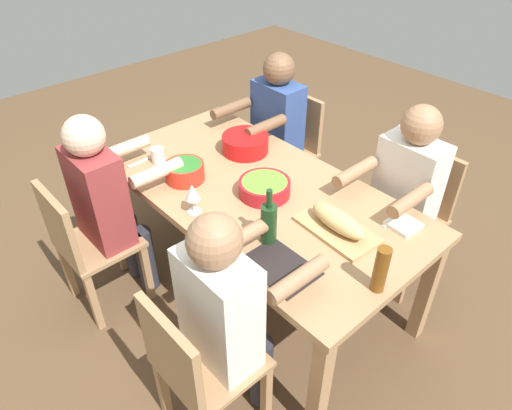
# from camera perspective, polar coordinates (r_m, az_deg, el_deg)

# --- Properties ---
(ground_plane) EXTENTS (8.00, 8.00, 0.00)m
(ground_plane) POSITION_cam_1_polar(r_m,az_deg,el_deg) (3.01, 0.00, -9.60)
(ground_plane) COLOR brown
(dining_table) EXTENTS (1.89, 0.97, 0.74)m
(dining_table) POSITION_cam_1_polar(r_m,az_deg,el_deg) (2.57, 0.00, 0.58)
(dining_table) COLOR #A87F56
(dining_table) RESTS_ON ground_plane
(chair_near_left) EXTENTS (0.40, 0.40, 0.85)m
(chair_near_left) POSITION_cam_1_polar(r_m,az_deg,el_deg) (2.73, -20.30, -4.37)
(chair_near_left) COLOR #A87F56
(chair_near_left) RESTS_ON ground_plane
(diner_near_left) EXTENTS (0.41, 0.53, 1.20)m
(diner_near_left) POSITION_cam_1_polar(r_m,az_deg,el_deg) (2.65, -17.77, 0.79)
(diner_near_left) COLOR #2D2D38
(diner_near_left) RESTS_ON ground_plane
(chair_near_right) EXTENTS (0.40, 0.40, 0.85)m
(chair_near_right) POSITION_cam_1_polar(r_m,az_deg,el_deg) (2.07, -7.44, -18.97)
(chair_near_right) COLOR #A87F56
(chair_near_right) RESTS_ON ground_plane
(diner_near_right) EXTENTS (0.41, 0.53, 1.20)m
(diner_near_right) POSITION_cam_1_polar(r_m,az_deg,el_deg) (1.96, -3.50, -12.60)
(diner_near_right) COLOR #2D2D38
(diner_near_right) RESTS_ON ground_plane
(chair_far_right) EXTENTS (0.40, 0.40, 0.85)m
(chair_far_right) POSITION_cam_1_polar(r_m,az_deg,el_deg) (2.96, 18.66, -0.49)
(chair_far_right) COLOR #A87F56
(chair_far_right) RESTS_ON ground_plane
(diner_far_right) EXTENTS (0.41, 0.53, 1.20)m
(diner_far_right) POSITION_cam_1_polar(r_m,az_deg,el_deg) (2.70, 17.46, 1.54)
(diner_far_right) COLOR #2D2D38
(diner_far_right) RESTS_ON ground_plane
(chair_far_left) EXTENTS (0.40, 0.40, 0.85)m
(chair_far_left) POSITION_cam_1_polar(r_m,az_deg,el_deg) (3.45, 4.24, 7.30)
(chair_far_left) COLOR #A87F56
(chair_far_left) RESTS_ON ground_plane
(diner_far_left) EXTENTS (0.41, 0.53, 1.20)m
(diner_far_left) POSITION_cam_1_polar(r_m,az_deg,el_deg) (3.24, 2.10, 9.55)
(diner_far_left) COLOR #2D2D38
(diner_far_left) RESTS_ON ground_plane
(serving_bowl_fruit) EXTENTS (0.28, 0.28, 0.11)m
(serving_bowl_fruit) POSITION_cam_1_polar(r_m,az_deg,el_deg) (2.83, -1.33, 7.66)
(serving_bowl_fruit) COLOR red
(serving_bowl_fruit) RESTS_ON dining_table
(serving_bowl_greens) EXTENTS (0.22, 0.22, 0.10)m
(serving_bowl_greens) POSITION_cam_1_polar(r_m,az_deg,el_deg) (2.60, -8.74, 4.19)
(serving_bowl_greens) COLOR red
(serving_bowl_greens) RESTS_ON dining_table
(serving_bowl_salad) EXTENTS (0.28, 0.28, 0.08)m
(serving_bowl_salad) POSITION_cam_1_polar(r_m,az_deg,el_deg) (2.46, 1.00, 2.20)
(serving_bowl_salad) COLOR #B21923
(serving_bowl_salad) RESTS_ON dining_table
(cutting_board) EXTENTS (0.41, 0.24, 0.02)m
(cutting_board) POSITION_cam_1_polar(r_m,az_deg,el_deg) (2.27, 9.87, -2.98)
(cutting_board) COLOR tan
(cutting_board) RESTS_ON dining_table
(bread_loaf) EXTENTS (0.33, 0.13, 0.09)m
(bread_loaf) POSITION_cam_1_polar(r_m,az_deg,el_deg) (2.24, 10.02, -1.90)
(bread_loaf) COLOR tan
(bread_loaf) RESTS_ON cutting_board
(wine_bottle) EXTENTS (0.08, 0.08, 0.29)m
(wine_bottle) POSITION_cam_1_polar(r_m,az_deg,el_deg) (2.12, 1.57, -2.19)
(wine_bottle) COLOR #193819
(wine_bottle) RESTS_ON dining_table
(beer_bottle) EXTENTS (0.06, 0.06, 0.22)m
(beer_bottle) POSITION_cam_1_polar(r_m,az_deg,el_deg) (1.96, 15.03, -7.65)
(beer_bottle) COLOR brown
(beer_bottle) RESTS_ON dining_table
(wine_glass) EXTENTS (0.08, 0.08, 0.17)m
(wine_glass) POSITION_cam_1_polar(r_m,az_deg,el_deg) (2.31, -7.80, 1.44)
(wine_glass) COLOR silver
(wine_glass) RESTS_ON dining_table
(cup_near_left) EXTENTS (0.08, 0.08, 0.09)m
(cup_near_left) POSITION_cam_1_polar(r_m,az_deg,el_deg) (2.79, -11.94, 5.96)
(cup_near_left) COLOR white
(cup_near_left) RESTS_ON dining_table
(fork_near_left) EXTENTS (0.03, 0.17, 0.01)m
(fork_near_left) POSITION_cam_1_polar(r_m,az_deg,el_deg) (2.84, -13.96, 5.19)
(fork_near_left) COLOR silver
(fork_near_left) RESTS_ON dining_table
(placemat_near_right) EXTENTS (0.32, 0.23, 0.01)m
(placemat_near_right) POSITION_cam_1_polar(r_m,az_deg,el_deg) (2.06, 2.95, -7.56)
(placemat_near_right) COLOR black
(placemat_near_right) RESTS_ON dining_table
(fork_far_right) EXTENTS (0.02, 0.17, 0.01)m
(fork_far_right) POSITION_cam_1_polar(r_m,az_deg,el_deg) (2.40, 16.47, -1.73)
(fork_far_right) COLOR silver
(fork_far_right) RESTS_ON dining_table
(napkin_stack) EXTENTS (0.15, 0.15, 0.02)m
(napkin_stack) POSITION_cam_1_polar(r_m,az_deg,el_deg) (2.37, 17.58, -2.30)
(napkin_stack) COLOR white
(napkin_stack) RESTS_ON dining_table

